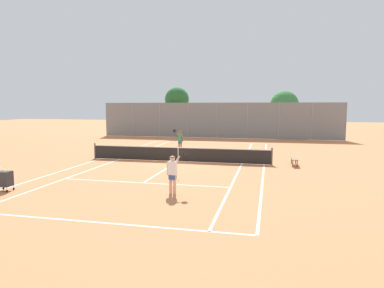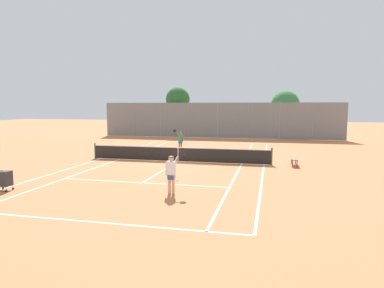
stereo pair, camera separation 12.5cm
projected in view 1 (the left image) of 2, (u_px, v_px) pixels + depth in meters
ground_plane at (178, 161)px, 22.33m from camera, size 120.00×120.00×0.00m
court_line_markings at (178, 161)px, 22.33m from camera, size 11.10×23.90×0.01m
tennis_net at (178, 154)px, 22.27m from camera, size 12.00×0.10×1.07m
ball_cart at (5, 179)px, 14.56m from camera, size 0.64×0.51×0.96m
player_near_side at (173, 172)px, 13.96m from camera, size 0.78×0.71×1.77m
player_far_left at (180, 140)px, 27.31m from camera, size 0.76×0.72×1.77m
loose_tennis_ball_0 at (207, 149)px, 28.66m from camera, size 0.07×0.07×0.07m
loose_tennis_ball_1 at (178, 180)px, 16.51m from camera, size 0.07×0.07×0.07m
loose_tennis_ball_2 at (158, 151)px, 27.54m from camera, size 0.07×0.07×0.07m
courtside_bench at (294, 159)px, 20.77m from camera, size 0.36×1.50×0.47m
back_fence at (217, 120)px, 38.30m from camera, size 27.07×0.08×3.99m
tree_behind_left at (178, 100)px, 40.99m from camera, size 2.87×2.87×5.82m
tree_behind_right at (283, 106)px, 39.36m from camera, size 3.22×3.22×5.33m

